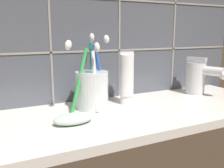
% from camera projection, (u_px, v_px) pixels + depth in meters
% --- Properties ---
extents(sink_counter, '(0.79, 0.29, 0.02)m').
position_uv_depth(sink_counter, '(137.00, 113.00, 0.63)').
color(sink_counter, silver).
rests_on(sink_counter, ground).
extents(tile_wall_backsplash, '(0.89, 0.02, 0.42)m').
position_uv_depth(tile_wall_backsplash, '(112.00, 33.00, 0.71)').
color(tile_wall_backsplash, '#4C515B').
rests_on(tile_wall_backsplash, ground).
extents(toothbrush_cup, '(0.14, 0.11, 0.19)m').
position_uv_depth(toothbrush_cup, '(92.00, 88.00, 0.62)').
color(toothbrush_cup, silver).
rests_on(toothbrush_cup, sink_counter).
extents(toothpaste_tube, '(0.04, 0.04, 0.14)m').
position_uv_depth(toothpaste_tube, '(127.00, 78.00, 0.66)').
color(toothpaste_tube, white).
rests_on(toothpaste_tube, sink_counter).
extents(sink_faucet, '(0.07, 0.12, 0.11)m').
position_uv_depth(sink_faucet, '(198.00, 77.00, 0.77)').
color(sink_faucet, silver).
rests_on(sink_faucet, sink_counter).
extents(soap_bar, '(0.09, 0.05, 0.02)m').
position_uv_depth(soap_bar, '(74.00, 119.00, 0.52)').
color(soap_bar, silver).
rests_on(soap_bar, sink_counter).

